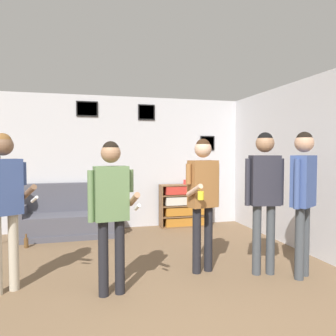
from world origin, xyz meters
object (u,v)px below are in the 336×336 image
at_px(person_player_foreground_center, 111,201).
at_px(person_watcher_holding_cup, 203,190).
at_px(person_player_foreground_left, 4,194).
at_px(bottle_on_floor, 26,242).
at_px(drinking_cup, 185,182).
at_px(person_spectator_far_right, 303,187).
at_px(couch, 70,219).
at_px(bookshelf, 185,205).
at_px(person_spectator_near_bookshelf, 264,186).

relative_size(person_player_foreground_center, person_watcher_holding_cup, 0.97).
distance_m(person_player_foreground_left, person_player_foreground_center, 1.20).
bearing_deg(bottle_on_floor, drinking_cup, 15.64).
distance_m(person_player_foreground_center, person_spectator_far_right, 2.34).
height_order(bottle_on_floor, drinking_cup, drinking_cup).
xyz_separation_m(couch, person_spectator_far_right, (2.87, -2.89, 0.82)).
distance_m(person_watcher_holding_cup, bottle_on_floor, 3.14).
bearing_deg(person_spectator_far_right, couch, 134.86).
relative_size(bookshelf, person_watcher_holding_cup, 0.63).
relative_size(person_watcher_holding_cup, drinking_cup, 17.82).
bearing_deg(bottle_on_floor, person_player_foreground_left, -87.87).
bearing_deg(person_player_foreground_center, bottle_on_floor, 119.30).
bearing_deg(couch, person_spectator_near_bookshelf, -47.24).
bearing_deg(person_spectator_far_right, drinking_cup, 100.06).
bearing_deg(person_player_foreground_center, person_player_foreground_left, 162.23).
distance_m(person_player_foreground_left, person_watcher_holding_cup, 2.34).
relative_size(couch, person_spectator_far_right, 0.98).
distance_m(couch, person_player_foreground_left, 2.63).
distance_m(person_player_foreground_left, person_spectator_far_right, 3.51).
xyz_separation_m(person_watcher_holding_cup, drinking_cup, (0.59, 2.59, -0.14)).
bearing_deg(person_player_foreground_center, bookshelf, 58.97).
distance_m(person_player_foreground_center, person_spectator_near_bookshelf, 1.94).
bearing_deg(person_spectator_near_bookshelf, person_player_foreground_left, 175.56).
height_order(bookshelf, person_spectator_far_right, person_spectator_far_right).
bearing_deg(person_player_foreground_left, drinking_cup, 41.79).
bearing_deg(bottle_on_floor, person_watcher_holding_cup, -35.99).
relative_size(person_player_foreground_center, person_spectator_far_right, 0.93).
bearing_deg(bottle_on_floor, person_spectator_far_right, -32.29).
xyz_separation_m(bottle_on_floor, drinking_cup, (3.00, 0.84, 0.85)).
bearing_deg(drinking_cup, couch, -175.35).
bearing_deg(drinking_cup, bookshelf, 9.64).
xyz_separation_m(person_player_foreground_center, bottle_on_floor, (-1.20, 2.15, -0.95)).
bearing_deg(bookshelf, person_spectator_near_bookshelf, -87.27).
bearing_deg(person_spectator_near_bookshelf, couch, 132.76).
bearing_deg(bookshelf, person_watcher_holding_cup, -102.83).
bearing_deg(person_spectator_far_right, bottle_on_floor, 147.71).
relative_size(bottle_on_floor, drinking_cup, 2.33).
distance_m(person_player_foreground_left, person_spectator_near_bookshelf, 3.08).
relative_size(couch, person_watcher_holding_cup, 1.02).
height_order(person_player_foreground_left, person_spectator_near_bookshelf, person_spectator_near_bookshelf).
bearing_deg(bottle_on_floor, person_player_foreground_center, -60.70).
height_order(person_player_foreground_left, person_watcher_holding_cup, person_player_foreground_left).
xyz_separation_m(person_player_foreground_center, person_spectator_far_right, (2.34, -0.09, 0.10)).
distance_m(couch, person_player_foreground_center, 2.94).
distance_m(person_spectator_near_bookshelf, bottle_on_floor, 3.87).
xyz_separation_m(person_spectator_far_right, drinking_cup, (-0.55, 3.08, -0.20)).
height_order(person_player_foreground_left, bottle_on_floor, person_player_foreground_left).
distance_m(bookshelf, person_player_foreground_left, 3.99).
xyz_separation_m(bookshelf, drinking_cup, (-0.00, -0.00, 0.49)).
xyz_separation_m(person_spectator_near_bookshelf, drinking_cup, (-0.14, 2.86, -0.20)).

